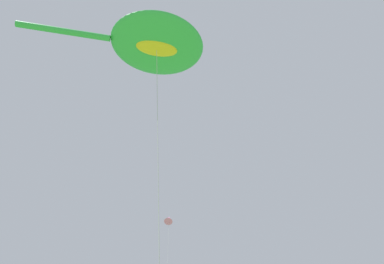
{
  "coord_description": "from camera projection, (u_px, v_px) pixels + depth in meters",
  "views": [
    {
      "loc": [
        -5.1,
        -0.8,
        1.9
      ],
      "look_at": [
        -1.0,
        9.72,
        13.56
      ],
      "focal_mm": 31.2,
      "sensor_mm": 36.0,
      "label": 1
    }
  ],
  "objects": [
    {
      "name": "big_show_kite",
      "position": [
        155.0,
        44.0,
        18.01
      ],
      "size": [
        9.97,
        4.72,
        18.62
      ],
      "rotation": [
        0.0,
        0.0,
        -0.2
      ],
      "color": "green",
      "rests_on": "ground"
    },
    {
      "name": "small_kite_diamond_red",
      "position": [
        169.0,
        220.0,
        36.51
      ],
      "size": [
        1.43,
        4.26,
        22.09
      ],
      "rotation": [
        0.0,
        0.0,
        2.57
      ],
      "color": "pink",
      "rests_on": "ground"
    }
  ]
}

